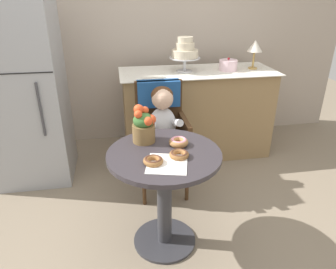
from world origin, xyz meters
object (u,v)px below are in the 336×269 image
Objects in this scene: tiered_cake_stand at (185,51)px; donut_side at (153,160)px; refrigerator at (25,90)px; wicker_chair at (160,120)px; table_lamp at (255,47)px; cafe_table at (164,181)px; flower_vase at (144,126)px; seated_child at (163,123)px; donut_mid at (179,154)px; round_layer_cake at (228,65)px; donut_front at (179,142)px.

donut_side is at bearing -109.21° from tiered_cake_stand.
wicker_chair is at bearing -18.42° from refrigerator.
table_lamp is at bearing -0.48° from tiered_cake_stand.
donut_side is 0.41× the size of table_lamp.
cafe_table is 1.49m from tiered_cake_stand.
wicker_chair is at bearing 71.00° from flower_vase.
donut_mid is at bearing -90.21° from seated_child.
wicker_chair is at bearing 89.83° from donut_mid.
wicker_chair is 1.00m from round_layer_cake.
table_lamp reaches higher than round_layer_cake.
cafe_table is 0.75× the size of wicker_chair.
donut_mid is (-0.00, -0.80, 0.10)m from wicker_chair.
donut_side is at bearing -51.70° from refrigerator.
seated_child is 0.43× the size of refrigerator.
wicker_chair is 1.21m from refrigerator.
wicker_chair is 7.61× the size of donut_front.
seated_child is 1.34m from table_lamp.
donut_side is 0.35× the size of tiered_cake_stand.
round_layer_cake reaches higher than seated_child.
flower_vase reaches higher than donut_side.
donut_mid is 1.63m from refrigerator.
donut_front is at bearing -86.93° from seated_child.
donut_front is 1.55m from refrigerator.
refrigerator reaches higher than seated_child.
table_lamp is at bearing 5.11° from refrigerator.
tiered_cake_stand reaches higher than cafe_table.
donut_mid is at bearing -100.30° from donut_front.
round_layer_cake is at bearing 56.30° from cafe_table.
donut_mid is at bearing -103.59° from tiered_cake_stand.
donut_front is (0.11, 0.08, 0.24)m from cafe_table.
donut_side is 1.55m from tiered_cake_stand.
donut_front reaches higher than donut_side.
wicker_chair is 7.97× the size of donut_mid.
cafe_table is 0.28m from donut_side.
donut_side is 0.47× the size of flower_vase.
wicker_chair is 3.79× the size of flower_vase.
flower_vase is 1.41× the size of round_layer_cake.
wicker_chair is (0.08, 0.72, 0.13)m from cafe_table.
donut_side is at bearing -130.42° from table_lamp.
refrigerator reaches higher than cafe_table.
wicker_chair is at bearing -144.20° from round_layer_cake.
seated_child is at bearing -145.07° from table_lamp.
refrigerator is (-1.46, -0.20, -0.25)m from tiered_cake_stand.
tiered_cake_stand reaches higher than table_lamp.
donut_mid is 0.33m from flower_vase.
seated_child is 0.71m from donut_side.
donut_mid is at bearing -42.82° from cafe_table.
table_lamp is at bearing 25.06° from wicker_chair.
refrigerator is (-1.13, 0.53, 0.17)m from seated_child.
flower_vase is at bearing -112.70° from wicker_chair.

